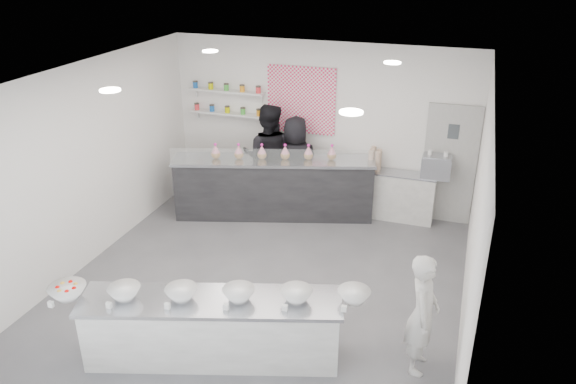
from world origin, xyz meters
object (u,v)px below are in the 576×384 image
object	(u,v)px
espresso_machine	(436,167)
staff_left	(268,157)
back_bar	(274,188)
staff_right	(295,164)
prep_counter	(212,329)
espresso_ledge	(400,196)
woman_prep	(422,314)

from	to	relation	value
espresso_machine	staff_left	xyz separation A→B (m)	(-2.92, -0.25, -0.08)
back_bar	staff_right	xyz separation A→B (m)	(0.27, 0.40, 0.33)
prep_counter	staff_left	world-z (taller)	staff_left
prep_counter	espresso_ledge	size ratio (longest dim) A/B	2.54
espresso_machine	staff_left	bearing A→B (deg)	-175.04
prep_counter	espresso_machine	xyz separation A→B (m)	(2.10, 4.35, 0.65)
back_bar	espresso_ledge	bearing A→B (deg)	-1.67
espresso_ledge	woman_prep	distance (m)	3.84
staff_right	espresso_machine	bearing A→B (deg)	167.01
back_bar	staff_left	world-z (taller)	staff_left
espresso_machine	staff_right	world-z (taller)	staff_right
staff_left	staff_right	world-z (taller)	staff_left
back_bar	espresso_machine	world-z (taller)	espresso_machine
espresso_ledge	espresso_machine	world-z (taller)	espresso_machine
prep_counter	staff_right	bearing A→B (deg)	77.35
espresso_ledge	woman_prep	size ratio (longest dim) A/B	0.80
espresso_ledge	staff_left	bearing A→B (deg)	-173.90
back_bar	espresso_ledge	xyz separation A→B (m)	(2.15, 0.58, -0.10)
back_bar	woman_prep	size ratio (longest dim) A/B	2.37
back_bar	woman_prep	xyz separation A→B (m)	(2.91, -3.17, 0.20)
prep_counter	espresso_machine	distance (m)	4.88
prep_counter	staff_right	xyz separation A→B (m)	(-0.33, 4.17, 0.46)
espresso_machine	woman_prep	distance (m)	3.77
prep_counter	back_bar	bearing A→B (deg)	81.84
back_bar	espresso_ledge	world-z (taller)	back_bar
staff_left	espresso_machine	bearing A→B (deg)	176.66
prep_counter	espresso_machine	size ratio (longest dim) A/B	6.13
espresso_machine	back_bar	bearing A→B (deg)	-167.85
back_bar	woman_prep	distance (m)	4.31
espresso_machine	staff_left	world-z (taller)	staff_left
back_bar	prep_counter	bearing A→B (deg)	-97.76
back_bar	staff_left	distance (m)	0.59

